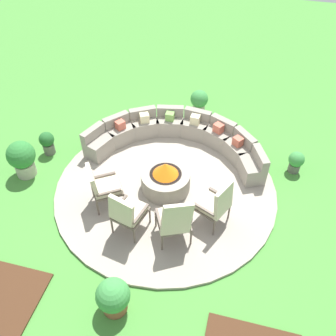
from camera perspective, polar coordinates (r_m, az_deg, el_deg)
name	(u,v)px	position (r m, az deg, el deg)	size (l,w,h in m)	color
ground_plane	(166,189)	(8.07, -0.36, -3.26)	(24.00, 24.00, 0.00)	#478C38
patio_circle	(166,188)	(8.05, -0.36, -3.11)	(4.67, 4.67, 0.06)	#9E9384
fire_pit	(166,179)	(7.83, -0.37, -1.63)	(1.03, 1.03, 0.69)	gray
curved_stone_bench	(179,137)	(8.83, 1.65, 4.75)	(4.12, 1.84, 0.67)	gray
lounge_chair_front_left	(102,185)	(7.45, -9.95, -2.58)	(0.78, 0.78, 1.00)	brown
lounge_chair_front_right	(127,212)	(6.91, -6.21, -6.65)	(0.67, 0.71, 1.08)	brown
lounge_chair_back_left	(174,220)	(6.74, 0.99, -7.84)	(0.79, 0.81, 1.14)	brown
lounge_chair_back_right	(216,203)	(7.06, 7.27, -5.35)	(0.74, 0.73, 1.05)	brown
potted_plant_0	(22,158)	(8.66, -21.26, 1.46)	(0.60, 0.60, 0.87)	#A89E8E
potted_plant_1	(199,102)	(9.91, 4.73, 10.00)	(0.45, 0.45, 0.72)	#A89E8E
potted_plant_2	(113,297)	(6.29, -8.29, -18.74)	(0.55, 0.55, 0.70)	brown
potted_plant_3	(296,161)	(8.74, 18.81, 0.98)	(0.35, 0.35, 0.52)	#605B56
potted_plant_4	(47,142)	(9.14, -17.82, 3.75)	(0.34, 0.34, 0.58)	#605B56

